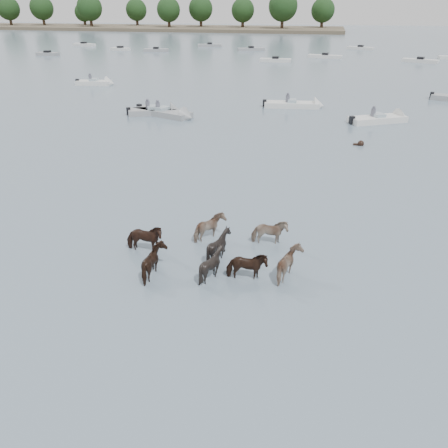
# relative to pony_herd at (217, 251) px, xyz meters

# --- Properties ---
(ground) EXTENTS (400.00, 400.00, 0.00)m
(ground) POSITION_rel_pony_herd_xyz_m (-2.25, -0.88, -0.49)
(ground) COLOR #4D5E6F
(ground) RESTS_ON ground
(shoreline) EXTENTS (160.00, 30.00, 1.00)m
(shoreline) POSITION_rel_pony_herd_xyz_m (-72.25, 149.12, 0.01)
(shoreline) COLOR #4C4233
(shoreline) RESTS_ON ground
(pony_herd) EXTENTS (7.12, 4.51, 1.29)m
(pony_herd) POSITION_rel_pony_herd_xyz_m (0.00, 0.00, 0.00)
(pony_herd) COLOR black
(pony_herd) RESTS_ON ground
(swimming_pony) EXTENTS (0.72, 0.44, 0.44)m
(swimming_pony) POSITION_rel_pony_herd_xyz_m (6.06, 16.82, -0.39)
(swimming_pony) COLOR black
(swimming_pony) RESTS_ON ground
(motorboat_a) EXTENTS (4.79, 3.20, 1.92)m
(motorboat_a) POSITION_rel_pony_herd_xyz_m (-10.48, 22.83, -0.26)
(motorboat_a) COLOR gray
(motorboat_a) RESTS_ON ground
(motorboat_b) EXTENTS (6.11, 3.70, 1.92)m
(motorboat_b) POSITION_rel_pony_herd_xyz_m (-9.37, 22.01, -0.27)
(motorboat_b) COLOR gray
(motorboat_b) RESTS_ON ground
(motorboat_c) EXTENTS (5.72, 2.22, 1.92)m
(motorboat_c) POSITION_rel_pony_herd_xyz_m (1.24, 28.13, -0.26)
(motorboat_c) COLOR silver
(motorboat_c) RESTS_ON ground
(motorboat_d) EXTENTS (5.28, 3.89, 1.92)m
(motorboat_d) POSITION_rel_pony_herd_xyz_m (8.41, 24.15, -0.26)
(motorboat_d) COLOR silver
(motorboat_d) RESTS_ON ground
(motorboat_f) EXTENTS (4.67, 2.20, 1.92)m
(motorboat_f) POSITION_rel_pony_herd_xyz_m (-22.68, 35.55, -0.26)
(motorboat_f) COLOR silver
(motorboat_f) RESTS_ON ground
(distant_flotilla) EXTENTS (102.10, 27.48, 0.93)m
(distant_flotilla) POSITION_rel_pony_herd_xyz_m (-0.23, 74.69, -0.23)
(distant_flotilla) COLOR silver
(distant_flotilla) RESTS_ON ground
(treeline) EXTENTS (151.18, 21.02, 12.32)m
(treeline) POSITION_rel_pony_herd_xyz_m (-68.77, 149.34, 6.13)
(treeline) COLOR #382619
(treeline) RESTS_ON ground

